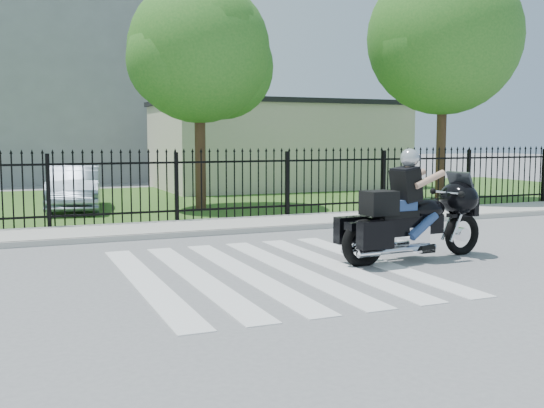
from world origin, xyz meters
name	(u,v)px	position (x,y,z in m)	size (l,w,h in m)	color
ground	(269,271)	(0.00, 0.00, 0.00)	(120.00, 120.00, 0.00)	slate
crosswalk	(269,271)	(0.00, 0.00, 0.01)	(5.00, 5.50, 0.01)	silver
sidewalk	(188,228)	(0.00, 5.00, 0.06)	(40.00, 2.00, 0.12)	#ADAAA3
curb	(200,234)	(0.00, 4.00, 0.06)	(40.00, 0.12, 0.12)	#ADAAA3
grass_strip	(132,202)	(0.00, 12.00, 0.01)	(40.00, 12.00, 0.02)	#32571D
iron_fence	(177,189)	(0.00, 6.00, 0.90)	(26.00, 0.04, 1.80)	black
tree_mid	(199,52)	(1.50, 9.00, 4.67)	(4.20, 4.20, 6.78)	#382316
tree_right	(444,38)	(9.50, 8.00, 5.39)	(5.00, 5.00, 7.90)	#382316
building_low	(277,147)	(7.00, 16.00, 1.75)	(10.00, 6.00, 3.50)	beige
building_low_roof	(277,104)	(7.00, 16.00, 3.60)	(10.20, 6.20, 0.20)	black
building_tall	(20,62)	(-3.00, 26.00, 6.00)	(15.00, 10.00, 12.00)	#919399
motorcycle_rider	(411,214)	(2.67, -0.09, 0.83)	(3.05, 1.08, 2.02)	black
parked_car	(74,187)	(-2.02, 10.21, 0.70)	(1.43, 4.10, 1.35)	#90A0B5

